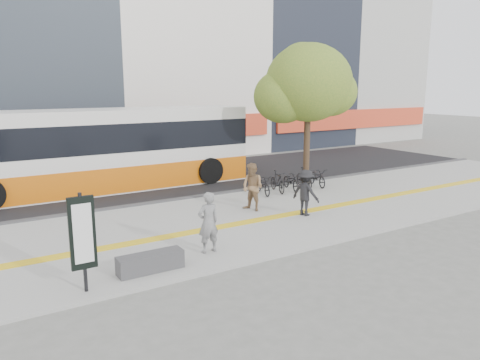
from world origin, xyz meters
TOP-DOWN VIEW (x-y plane):
  - ground at (0.00, 0.00)m, footprint 120.00×120.00m
  - sidewalk at (0.00, 1.50)m, footprint 40.00×7.00m
  - tactile_strip at (0.00, 1.00)m, footprint 40.00×0.45m
  - street at (0.00, 9.00)m, footprint 40.00×8.00m
  - curb at (0.00, 5.00)m, footprint 40.00×0.25m
  - bench at (-2.60, -1.20)m, footprint 1.60×0.45m
  - signboard at (-4.20, -1.51)m, footprint 0.55×0.10m
  - street_tree at (7.18, 4.82)m, footprint 4.40×3.80m
  - bus at (-0.93, 8.50)m, footprint 12.90×3.06m
  - bicycle_row at (5.80, 4.00)m, footprint 3.83×1.63m
  - seated_woman at (-0.80, -0.79)m, footprint 0.61×0.41m
  - pedestrian_tan at (2.55, 2.12)m, footprint 0.88×1.00m
  - pedestrian_dark at (3.75, 0.63)m, footprint 0.86×1.15m

SIDE VIEW (x-z plane):
  - ground at x=0.00m, z-range 0.00..0.00m
  - street at x=0.00m, z-range 0.00..0.06m
  - sidewalk at x=0.00m, z-range 0.00..0.08m
  - curb at x=0.00m, z-range 0.00..0.14m
  - tactile_strip at x=0.00m, z-range 0.08..0.09m
  - bench at x=-2.60m, z-range 0.08..0.53m
  - bicycle_row at x=5.80m, z-range 0.05..0.95m
  - pedestrian_dark at x=3.75m, z-range 0.08..1.67m
  - seated_woman at x=-0.80m, z-range 0.08..1.74m
  - pedestrian_tan at x=2.55m, z-range 0.08..1.79m
  - signboard at x=-4.20m, z-range 0.27..2.47m
  - bus at x=-0.93m, z-range -0.04..3.39m
  - street_tree at x=7.18m, z-range 1.36..7.67m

